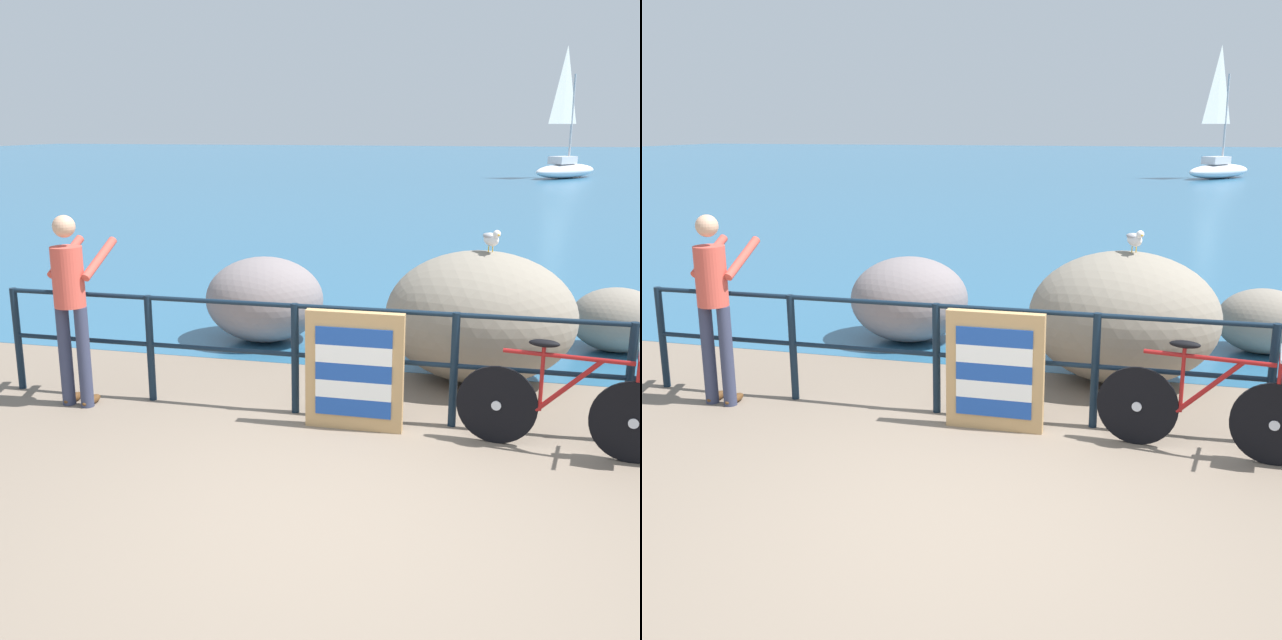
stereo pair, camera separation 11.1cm
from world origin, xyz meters
TOP-DOWN VIEW (x-y plane):
  - ground_plane at (0.00, 20.00)m, footprint 120.00×120.00m
  - sea_surface at (0.00, 48.22)m, footprint 120.00×90.00m
  - promenade_railing at (0.00, 1.84)m, footprint 7.13×0.07m
  - bicycle at (1.74, 1.46)m, footprint 1.69×0.48m
  - person_at_railing at (-2.73, 1.56)m, footprint 0.48×0.65m
  - folded_deckchair_stack at (-0.12, 1.58)m, footprint 0.84×0.10m
  - breakwater_boulder_main at (0.87, 3.16)m, footprint 1.92×1.64m
  - breakwater_boulder_left at (-1.70, 4.07)m, footprint 1.42×1.32m
  - breakwater_boulder_right at (2.39, 4.56)m, footprint 1.05×0.82m
  - seagull at (0.94, 3.14)m, footprint 0.22×0.33m
  - sailboat at (3.93, 35.13)m, footprint 3.75×4.26m

SIDE VIEW (x-z plane):
  - ground_plane at x=0.00m, z-range -0.10..0.00m
  - sea_surface at x=0.00m, z-range 0.00..0.01m
  - breakwater_boulder_right at x=2.39m, z-range 0.00..0.75m
  - bicycle at x=1.74m, z-range 0.00..0.92m
  - breakwater_boulder_left at x=-1.70m, z-range 0.00..1.02m
  - folded_deckchair_stack at x=-0.12m, z-range 0.00..1.04m
  - promenade_railing at x=0.00m, z-range 0.13..1.15m
  - breakwater_boulder_main at x=0.87m, z-range 0.00..1.33m
  - sailboat at x=3.93m, z-range -2.37..3.79m
  - person_at_railing at x=-2.73m, z-range 0.10..1.88m
  - seagull at x=0.94m, z-range 1.36..1.59m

